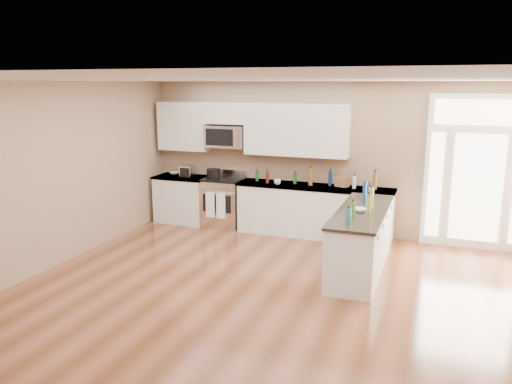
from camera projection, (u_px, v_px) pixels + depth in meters
ground at (249, 325)px, 5.83m from camera, size 8.00×8.00×0.00m
room_shell at (249, 182)px, 5.46m from camera, size 8.00×8.00×8.00m
back_cabinet_left at (183, 200)px, 10.09m from camera, size 1.10×0.66×0.94m
back_cabinet_right at (314, 213)px, 9.16m from camera, size 2.85×0.66×0.94m
peninsula_cabinet at (361, 242)px, 7.46m from camera, size 0.69×2.32×0.94m
upper_cabinet_left at (184, 126)px, 9.91m from camera, size 1.04×0.33×0.95m
upper_cabinet_right at (296, 130)px, 9.12m from camera, size 1.94×0.33×0.95m
upper_cabinet_short at (227, 113)px, 9.53m from camera, size 0.82×0.33×0.40m
microwave at (226, 136)px, 9.59m from camera, size 0.78×0.41×0.42m
entry_door at (478, 173)px, 8.29m from camera, size 1.70×0.10×2.60m
kitchen_range at (224, 202)px, 9.77m from camera, size 0.76×0.68×1.08m
stockpot at (214, 173)px, 9.65m from camera, size 0.35×0.35×0.21m
toaster_oven at (187, 171)px, 9.90m from camera, size 0.27×0.21×0.22m
cardboard_box at (342, 182)px, 8.97m from camera, size 0.26×0.23×0.18m
bowl_left at (174, 173)px, 10.18m from camera, size 0.24×0.24×0.05m
bowl_peninsula at (360, 210)px, 7.22m from camera, size 0.23×0.23×0.06m
cup_counter at (277, 182)px, 9.16m from camera, size 0.15×0.15×0.10m
counter_bottles at (339, 188)px, 8.20m from camera, size 2.40×2.45×0.32m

